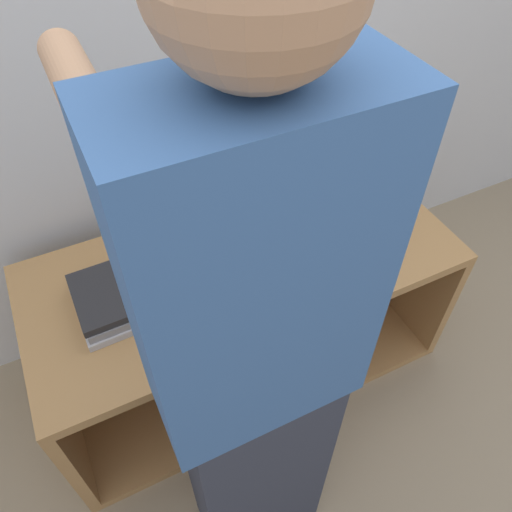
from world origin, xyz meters
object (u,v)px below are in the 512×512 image
(laptop_open, at_px, (236,240))
(laptop_stack_left, at_px, (134,292))
(laptop_stack_right, at_px, (339,219))
(person, at_px, (254,374))

(laptop_open, height_order, laptop_stack_left, laptop_open)
(laptop_open, xyz_separation_m, laptop_stack_left, (-0.37, -0.05, -0.01))
(laptop_open, xyz_separation_m, laptop_stack_right, (0.37, -0.05, -0.01))
(laptop_open, distance_m, laptop_stack_right, 0.37)
(laptop_stack_right, height_order, person, person)
(laptop_stack_left, distance_m, person, 0.63)
(laptop_stack_right, xyz_separation_m, person, (-0.60, -0.55, 0.27))
(laptop_stack_left, height_order, laptop_stack_right, same)
(laptop_stack_left, xyz_separation_m, person, (0.14, -0.55, 0.27))
(laptop_stack_right, distance_m, person, 0.86)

